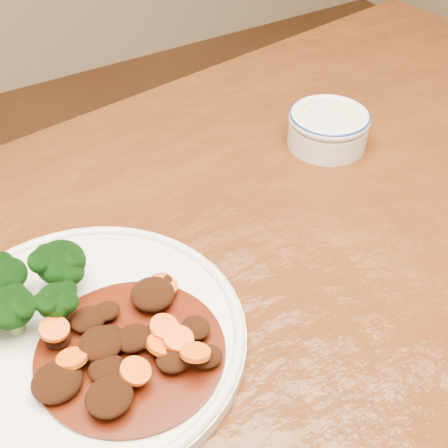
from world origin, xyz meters
TOP-DOWN VIEW (x-y plane):
  - dining_table at (0.00, 0.00)m, footprint 1.61×1.09m
  - dinner_plate at (-0.16, 0.06)m, footprint 0.31×0.31m
  - broccoli_florets at (-0.20, 0.11)m, footprint 0.16×0.11m
  - mince_stew at (-0.13, 0.02)m, footprint 0.18×0.17m
  - dip_bowl at (0.25, 0.21)m, footprint 0.11×0.11m

SIDE VIEW (x-z plane):
  - dining_table at x=0.00m, z-range 0.30..1.05m
  - dinner_plate at x=-0.16m, z-range 0.75..0.77m
  - mince_stew at x=-0.13m, z-range 0.76..0.79m
  - dip_bowl at x=0.25m, z-range 0.75..0.80m
  - broccoli_florets at x=-0.20m, z-range 0.77..0.82m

